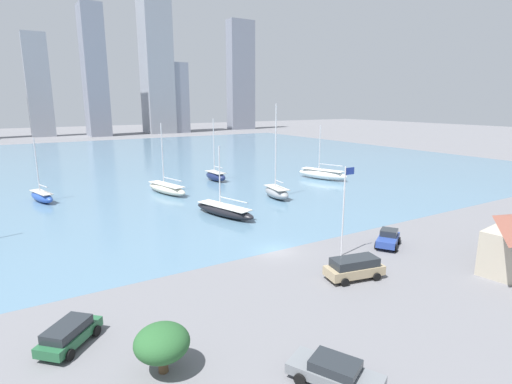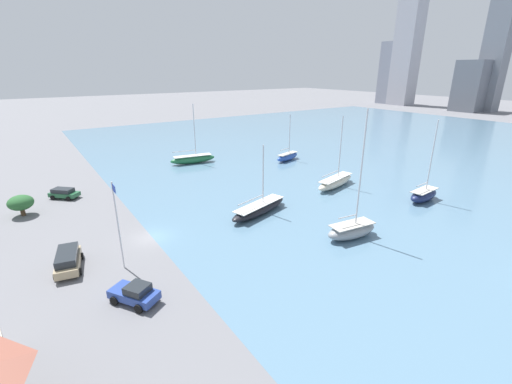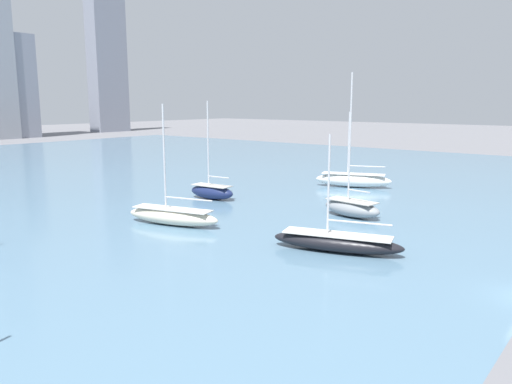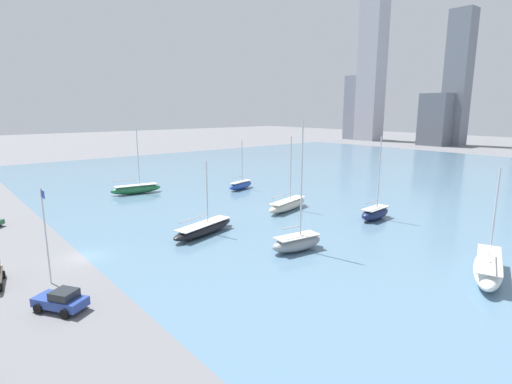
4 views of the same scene
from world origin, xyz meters
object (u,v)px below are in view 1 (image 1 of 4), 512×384
object	(u,v)px
sailboat_navy	(216,176)
parked_sedan_gray	(335,372)
parked_suv_tan	(354,267)
parked_wagon_green	(69,334)
flag_pole	(344,207)
sailboat_gray	(277,192)
sailboat_blue	(42,196)
sailboat_white	(322,174)
parked_pickup_blue	(388,238)
sailboat_cream	(167,188)
sailboat_black	(224,210)

from	to	relation	value
sailboat_navy	parked_sedan_gray	xyz separation A→B (m)	(-20.00, -56.26, -0.21)
parked_suv_tan	parked_wagon_green	xyz separation A→B (m)	(-22.64, 2.14, -0.18)
flag_pole	parked_sedan_gray	bearing A→B (deg)	-134.45
flag_pole	sailboat_gray	bearing A→B (deg)	70.75
sailboat_navy	sailboat_blue	size ratio (longest dim) A/B	1.24
sailboat_blue	sailboat_white	bearing A→B (deg)	-25.59
parked_pickup_blue	parked_wagon_green	xyz separation A→B (m)	(-31.64, -1.84, -0.03)
parked_suv_tan	parked_pickup_blue	bearing A→B (deg)	-54.65
sailboat_navy	parked_wagon_green	distance (m)	54.99
sailboat_cream	sailboat_black	xyz separation A→B (m)	(2.16, -17.20, -0.12)
sailboat_gray	parked_sedan_gray	distance (m)	43.82
sailboat_black	parked_pickup_blue	bearing A→B (deg)	-80.09
sailboat_blue	parked_suv_tan	world-z (taller)	sailboat_blue
parked_pickup_blue	parked_suv_tan	distance (m)	9.84
flag_pole	sailboat_black	distance (m)	19.83
flag_pole	sailboat_blue	distance (m)	47.70
sailboat_blue	parked_suv_tan	size ratio (longest dim) A/B	1.81
sailboat_black	parked_pickup_blue	distance (m)	21.91
parked_suv_tan	sailboat_black	bearing A→B (deg)	13.22
parked_pickup_blue	parked_wagon_green	bearing A→B (deg)	-119.20
sailboat_white	sailboat_navy	bearing A→B (deg)	132.81
sailboat_white	parked_wagon_green	distance (m)	61.94
sailboat_blue	parked_pickup_blue	distance (m)	51.39
parked_pickup_blue	sailboat_navy	bearing A→B (deg)	147.11
sailboat_cream	sailboat_gray	size ratio (longest dim) A/B	0.79
sailboat_black	sailboat_gray	bearing A→B (deg)	5.97
sailboat_white	parked_sedan_gray	world-z (taller)	sailboat_white
sailboat_navy	sailboat_blue	xyz separation A→B (m)	(-30.59, -1.48, -0.11)
parked_suv_tan	parked_sedan_gray	world-z (taller)	parked_suv_tan
sailboat_black	parked_wagon_green	distance (m)	30.69
sailboat_cream	parked_sedan_gray	size ratio (longest dim) A/B	2.16
flag_pole	sailboat_blue	xyz separation A→B (m)	(-24.23, 40.88, -4.13)
parked_pickup_blue	sailboat_blue	bearing A→B (deg)	-176.36
parked_pickup_blue	parked_sedan_gray	xyz separation A→B (m)	(-19.74, -13.30, -0.10)
sailboat_cream	sailboat_blue	xyz separation A→B (m)	(-18.46, 4.64, -0.03)
sailboat_blue	parked_suv_tan	bearing A→B (deg)	-81.08
sailboat_navy	sailboat_black	distance (m)	25.36
sailboat_gray	parked_wagon_green	world-z (taller)	sailboat_gray
sailboat_navy	parked_pickup_blue	world-z (taller)	sailboat_navy
flag_pole	sailboat_white	xyz separation A→B (m)	(25.48, 32.68, -3.98)
sailboat_cream	parked_wagon_green	xyz separation A→B (m)	(-19.76, -38.68, -0.06)
sailboat_black	parked_sedan_gray	xyz separation A→B (m)	(-10.03, -32.94, -0.01)
flag_pole	sailboat_navy	bearing A→B (deg)	81.46
flag_pole	sailboat_white	distance (m)	41.63
sailboat_blue	parked_pickup_blue	world-z (taller)	sailboat_blue
sailboat_blue	parked_suv_tan	xyz separation A→B (m)	(21.34, -45.46, 0.15)
sailboat_cream	sailboat_white	world-z (taller)	sailboat_cream
sailboat_cream	parked_sedan_gray	bearing A→B (deg)	-113.04
sailboat_cream	sailboat_black	bearing A→B (deg)	-96.98
sailboat_cream	sailboat_blue	world-z (taller)	sailboat_cream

